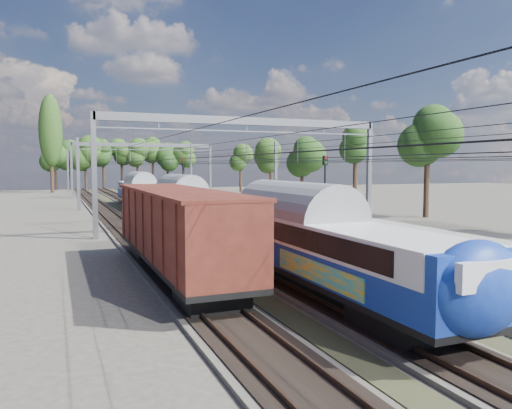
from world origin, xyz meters
name	(u,v)px	position (x,y,z in m)	size (l,w,h in m)	color
track_bed	(197,213)	(0.00, 45.00, 0.10)	(21.00, 130.00, 0.34)	#47423A
platform	(457,238)	(12.00, 20.00, 0.15)	(3.00, 70.00, 0.30)	gray
catenary	(182,156)	(0.33, 52.69, 6.40)	(25.65, 130.00, 9.00)	slate
tree_belt	(164,152)	(6.65, 94.07, 7.99)	(39.64, 98.19, 11.70)	black
poplar	(51,131)	(-14.50, 98.00, 11.89)	(4.40, 4.40, 19.04)	black
emu_train	(182,198)	(-4.50, 32.98, 2.57)	(2.99, 63.17, 4.37)	black
freight_boxcar	(176,227)	(-9.00, 15.58, 2.41)	(3.18, 15.34, 3.96)	black
worker	(163,199)	(-1.32, 56.10, 0.96)	(0.70, 0.46, 1.92)	black
signal_near	(325,184)	(5.32, 26.92, 3.78)	(0.38, 0.34, 5.98)	black
signal_far	(183,172)	(7.82, 83.17, 4.08)	(0.46, 0.42, 6.45)	black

